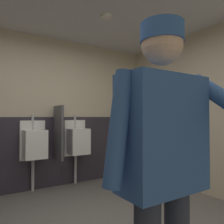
% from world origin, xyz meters
% --- Properties ---
extents(wall_back, '(4.77, 0.12, 2.60)m').
position_xyz_m(wall_back, '(0.00, 2.00, 1.30)').
color(wall_back, beige).
rests_on(wall_back, ground_plane).
extents(wall_right, '(0.12, 4.49, 2.60)m').
position_xyz_m(wall_right, '(2.14, 0.00, 1.30)').
color(wall_right, beige).
rests_on(wall_right, ground_plane).
extents(wainscot_band_back, '(4.17, 0.03, 1.21)m').
position_xyz_m(wainscot_band_back, '(0.00, 1.93, 0.60)').
color(wainscot_band_back, '#2D2833').
rests_on(wainscot_band_back, ground_plane).
extents(downlight_far, '(0.14, 0.14, 0.03)m').
position_xyz_m(downlight_far, '(0.54, 0.68, 2.59)').
color(downlight_far, white).
extents(urinal_left, '(0.40, 0.34, 1.24)m').
position_xyz_m(urinal_left, '(-0.14, 1.79, 0.78)').
color(urinal_left, white).
rests_on(urinal_left, ground_plane).
extents(urinal_middle, '(0.40, 0.34, 1.24)m').
position_xyz_m(urinal_middle, '(0.61, 1.79, 0.78)').
color(urinal_middle, white).
rests_on(urinal_middle, ground_plane).
extents(privacy_divider_panel, '(0.04, 0.40, 0.90)m').
position_xyz_m(privacy_divider_panel, '(0.23, 1.71, 0.95)').
color(privacy_divider_panel, '#4C4C51').
extents(person, '(0.70, 0.60, 1.72)m').
position_xyz_m(person, '(-0.13, -1.01, 1.02)').
color(person, '#2D3342').
rests_on(person, ground_plane).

